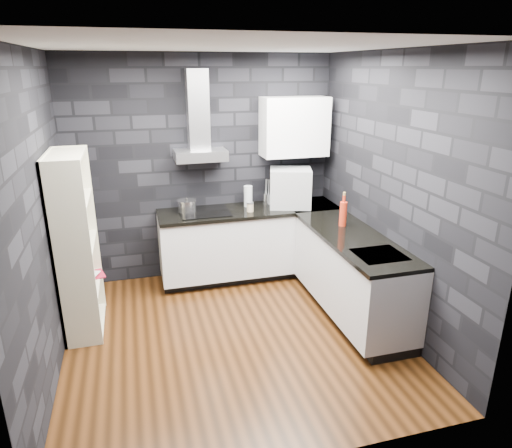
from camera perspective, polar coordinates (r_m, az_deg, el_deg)
name	(u,v)px	position (r m, az deg, el deg)	size (l,w,h in m)	color
ground	(234,336)	(4.68, -2.75, -13.82)	(3.20, 3.20, 0.00)	#41220D
ceiling	(229,45)	(3.93, -3.41, 21.40)	(3.20, 3.20, 0.00)	white
wall_back	(203,169)	(5.65, -6.65, 6.82)	(3.20, 0.05, 2.70)	black
wall_front	(293,286)	(2.65, 4.68, -7.69)	(3.20, 0.05, 2.70)	black
wall_left	(36,222)	(4.10, -25.83, 0.24)	(0.05, 3.20, 2.70)	black
wall_right	(392,194)	(4.71, 16.67, 3.65)	(0.05, 3.20, 2.70)	black
toekick_back	(249,271)	(5.90, -0.90, -5.88)	(2.18, 0.50, 0.10)	black
toekick_right	(352,309)	(5.14, 11.95, -10.33)	(0.50, 1.78, 0.10)	black
counter_back_cab	(250,241)	(5.69, -0.82, -2.12)	(2.20, 0.60, 0.76)	silver
counter_right_cab	(352,273)	(4.93, 11.88, -6.05)	(0.60, 1.80, 0.76)	silver
counter_back_top	(250,210)	(5.55, -0.81, 1.70)	(2.20, 0.62, 0.04)	black
counter_right_top	(354,238)	(4.77, 12.09, -1.71)	(0.62, 1.80, 0.04)	black
counter_corner_top	(311,205)	(5.81, 6.83, 2.34)	(0.62, 0.62, 0.04)	black
hood_body	(201,155)	(5.42, -6.93, 8.53)	(0.60, 0.34, 0.12)	silver
hood_chimney	(198,110)	(5.42, -7.27, 13.97)	(0.24, 0.20, 0.90)	silver
upper_cabinet	(294,127)	(5.65, 4.82, 12.02)	(0.80, 0.35, 0.70)	white
cooktop	(205,212)	(5.45, -6.45, 1.52)	(0.58, 0.50, 0.01)	black
sink_rim	(380,255)	(4.37, 15.19, -3.75)	(0.44, 0.40, 0.01)	silver
pot	(187,206)	(5.45, -8.61, 2.19)	(0.21, 0.21, 0.13)	silver
glass_vase	(248,196)	(5.62, -0.99, 3.49)	(0.11, 0.11, 0.26)	silver
storage_jar	(250,208)	(5.43, -0.74, 2.08)	(0.08, 0.08, 0.10)	tan
utensil_crock	(267,199)	(5.73, 1.37, 3.18)	(0.10, 0.10, 0.14)	silver
appliance_garage	(290,189)	(5.61, 4.31, 4.43)	(0.49, 0.38, 0.49)	#9EA2A5
red_bottle	(343,214)	(5.01, 10.83, 1.24)	(0.08, 0.08, 0.27)	#B52B14
bookshelf	(77,245)	(4.77, -21.51, -2.43)	(0.34, 0.80, 1.80)	beige
fruit_bowl	(75,246)	(4.64, -21.69, -2.55)	(0.22, 0.22, 0.05)	white
book_red	(84,267)	(5.07, -20.67, -5.07)	(0.18, 0.02, 0.25)	maroon
book_second	(82,267)	(5.03, -20.93, -5.01)	(0.15, 0.02, 0.20)	#B2B2B2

